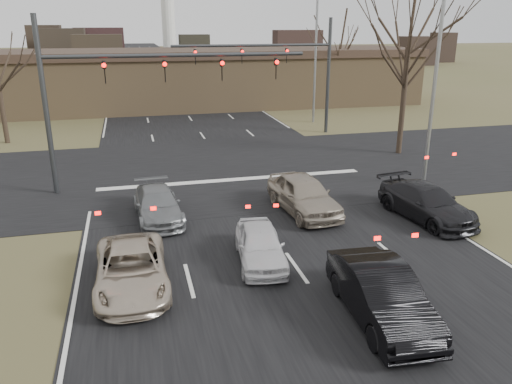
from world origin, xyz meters
TOP-DOWN VIEW (x-y plane):
  - ground at (0.00, 0.00)m, footprint 360.00×360.00m
  - road_main at (0.00, 60.00)m, footprint 14.00×300.00m
  - road_cross at (0.00, 15.00)m, footprint 200.00×14.00m
  - building at (2.00, 38.00)m, footprint 42.40×10.40m
  - mast_arm_near at (-5.23, 13.00)m, footprint 12.12×0.24m
  - mast_arm_far at (6.18, 23.00)m, footprint 11.12×0.24m
  - streetlight_right_near at (8.82, 10.00)m, footprint 2.34×0.25m
  - streetlight_right_far at (9.32, 27.00)m, footprint 2.34×0.25m
  - tree_right_far at (15.00, 35.00)m, footprint 5.40×5.40m
  - car_silver_suv at (-5.19, 3.00)m, footprint 2.12×4.56m
  - car_white_sedan at (-1.04, 3.72)m, footprint 1.94×3.86m
  - car_black_hatch at (1.22, -0.35)m, footprint 1.87×4.64m
  - car_charcoal_sedan at (6.50, 5.87)m, footprint 2.56×4.98m
  - car_grey_ahead at (-4.08, 8.50)m, footprint 2.00×4.37m
  - car_silver_ahead at (1.91, 7.81)m, footprint 2.29×4.80m

SIDE VIEW (x-z plane):
  - ground at x=0.00m, z-range 0.00..0.00m
  - road_main at x=0.00m, z-range 0.00..0.02m
  - road_cross at x=0.00m, z-range 0.00..0.03m
  - car_grey_ahead at x=-4.08m, z-range 0.00..1.24m
  - car_white_sedan at x=-1.04m, z-range 0.00..1.26m
  - car_silver_suv at x=-5.19m, z-range 0.00..1.26m
  - car_charcoal_sedan at x=6.50m, z-range 0.00..1.38m
  - car_black_hatch at x=1.22m, z-range 0.00..1.50m
  - car_silver_ahead at x=1.91m, z-range 0.00..1.58m
  - building at x=2.00m, z-range 0.02..5.32m
  - mast_arm_far at x=6.18m, z-range 1.02..9.02m
  - mast_arm_near at x=-5.23m, z-range 1.07..9.07m
  - streetlight_right_near at x=8.82m, z-range 0.59..10.59m
  - streetlight_right_far at x=9.32m, z-range 0.59..10.59m
  - tree_right_far at x=15.00m, z-range 2.46..11.46m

